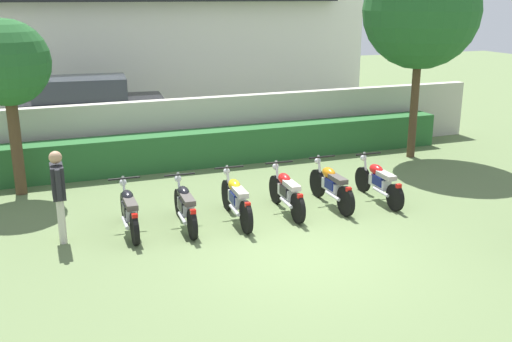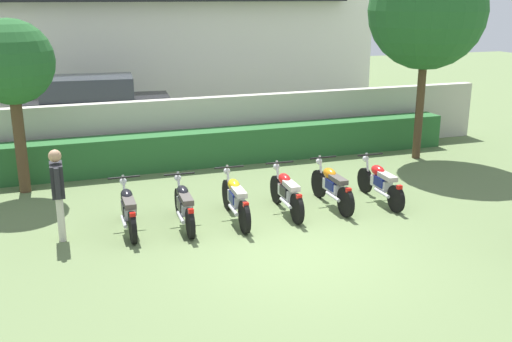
{
  "view_description": "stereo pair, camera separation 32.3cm",
  "coord_description": "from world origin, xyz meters",
  "px_view_note": "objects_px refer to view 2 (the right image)",
  "views": [
    {
      "loc": [
        -4.11,
        -8.59,
        4.28
      ],
      "look_at": [
        0.0,
        2.2,
        0.86
      ],
      "focal_mm": 41.95,
      "sensor_mm": 36.0,
      "label": 1
    },
    {
      "loc": [
        -3.81,
        -8.7,
        4.28
      ],
      "look_at": [
        0.0,
        2.2,
        0.86
      ],
      "focal_mm": 41.95,
      "sensor_mm": 36.0,
      "label": 2
    }
  ],
  "objects_px": {
    "tree_near_inspector": "(11,64)",
    "inspector_person": "(58,187)",
    "parked_car": "(94,108)",
    "motorcycle_in_row_3": "(286,192)",
    "tree_far_side": "(427,11)",
    "motorcycle_in_row_0": "(128,209)",
    "motorcycle_in_row_2": "(235,199)",
    "motorcycle_in_row_5": "(380,182)",
    "motorcycle_in_row_1": "(184,205)",
    "motorcycle_in_row_4": "(332,186)"
  },
  "relations": [
    {
      "from": "motorcycle_in_row_1",
      "to": "motorcycle_in_row_5",
      "type": "relative_size",
      "value": 0.95
    },
    {
      "from": "motorcycle_in_row_0",
      "to": "inspector_person",
      "type": "height_order",
      "value": "inspector_person"
    },
    {
      "from": "tree_far_side",
      "to": "motorcycle_in_row_0",
      "type": "height_order",
      "value": "tree_far_side"
    },
    {
      "from": "parked_car",
      "to": "inspector_person",
      "type": "relative_size",
      "value": 2.78
    },
    {
      "from": "tree_near_inspector",
      "to": "inspector_person",
      "type": "xyz_separation_m",
      "value": [
        0.69,
        -3.12,
        -1.87
      ]
    },
    {
      "from": "tree_far_side",
      "to": "inspector_person",
      "type": "height_order",
      "value": "tree_far_side"
    },
    {
      "from": "parked_car",
      "to": "motorcycle_in_row_1",
      "type": "relative_size",
      "value": 2.59
    },
    {
      "from": "tree_near_inspector",
      "to": "motorcycle_in_row_5",
      "type": "distance_m",
      "value": 8.26
    },
    {
      "from": "tree_near_inspector",
      "to": "motorcycle_in_row_3",
      "type": "height_order",
      "value": "tree_near_inspector"
    },
    {
      "from": "motorcycle_in_row_2",
      "to": "motorcycle_in_row_5",
      "type": "bearing_deg",
      "value": -86.32
    },
    {
      "from": "motorcycle_in_row_2",
      "to": "motorcycle_in_row_5",
      "type": "distance_m",
      "value": 3.24
    },
    {
      "from": "tree_near_inspector",
      "to": "parked_car",
      "type": "bearing_deg",
      "value": 68.32
    },
    {
      "from": "motorcycle_in_row_1",
      "to": "motorcycle_in_row_2",
      "type": "height_order",
      "value": "motorcycle_in_row_2"
    },
    {
      "from": "tree_far_side",
      "to": "motorcycle_in_row_1",
      "type": "distance_m",
      "value": 8.36
    },
    {
      "from": "parked_car",
      "to": "inspector_person",
      "type": "bearing_deg",
      "value": -93.66
    },
    {
      "from": "motorcycle_in_row_2",
      "to": "tree_far_side",
      "type": "bearing_deg",
      "value": -61.55
    },
    {
      "from": "tree_near_inspector",
      "to": "tree_far_side",
      "type": "distance_m",
      "value": 10.06
    },
    {
      "from": "tree_near_inspector",
      "to": "tree_far_side",
      "type": "bearing_deg",
      "value": -2.33
    },
    {
      "from": "motorcycle_in_row_0",
      "to": "motorcycle_in_row_5",
      "type": "bearing_deg",
      "value": -90.22
    },
    {
      "from": "motorcycle_in_row_1",
      "to": "motorcycle_in_row_5",
      "type": "xyz_separation_m",
      "value": [
        4.26,
        0.02,
        -0.0
      ]
    },
    {
      "from": "motorcycle_in_row_2",
      "to": "motorcycle_in_row_4",
      "type": "distance_m",
      "value": 2.14
    },
    {
      "from": "motorcycle_in_row_2",
      "to": "inspector_person",
      "type": "xyz_separation_m",
      "value": [
        -3.26,
        0.16,
        0.54
      ]
    },
    {
      "from": "tree_far_side",
      "to": "motorcycle_in_row_0",
      "type": "distance_m",
      "value": 9.22
    },
    {
      "from": "tree_far_side",
      "to": "parked_car",
      "type": "bearing_deg",
      "value": 146.15
    },
    {
      "from": "motorcycle_in_row_2",
      "to": "motorcycle_in_row_5",
      "type": "xyz_separation_m",
      "value": [
        3.24,
        0.03,
        -0.02
      ]
    },
    {
      "from": "motorcycle_in_row_0",
      "to": "motorcycle_in_row_4",
      "type": "xyz_separation_m",
      "value": [
        4.2,
        -0.02,
        0.01
      ]
    },
    {
      "from": "motorcycle_in_row_2",
      "to": "inspector_person",
      "type": "distance_m",
      "value": 3.3
    },
    {
      "from": "tree_near_inspector",
      "to": "inspector_person",
      "type": "height_order",
      "value": "tree_near_inspector"
    },
    {
      "from": "tree_near_inspector",
      "to": "motorcycle_in_row_2",
      "type": "distance_m",
      "value": 5.67
    },
    {
      "from": "motorcycle_in_row_4",
      "to": "motorcycle_in_row_5",
      "type": "xyz_separation_m",
      "value": [
        1.1,
        -0.07,
        -0.01
      ]
    },
    {
      "from": "parked_car",
      "to": "tree_near_inspector",
      "type": "xyz_separation_m",
      "value": [
        -1.98,
        -4.97,
        1.93
      ]
    },
    {
      "from": "parked_car",
      "to": "motorcycle_in_row_0",
      "type": "xyz_separation_m",
      "value": [
        -0.08,
        -8.12,
        -0.49
      ]
    },
    {
      "from": "parked_car",
      "to": "motorcycle_in_row_4",
      "type": "height_order",
      "value": "parked_car"
    },
    {
      "from": "parked_car",
      "to": "motorcycle_in_row_3",
      "type": "xyz_separation_m",
      "value": [
        3.07,
        -8.19,
        -0.49
      ]
    },
    {
      "from": "tree_far_side",
      "to": "motorcycle_in_row_0",
      "type": "bearing_deg",
      "value": -161.32
    },
    {
      "from": "motorcycle_in_row_5",
      "to": "parked_car",
      "type": "bearing_deg",
      "value": 33.53
    },
    {
      "from": "motorcycle_in_row_4",
      "to": "inspector_person",
      "type": "height_order",
      "value": "inspector_person"
    },
    {
      "from": "inspector_person",
      "to": "tree_near_inspector",
      "type": "bearing_deg",
      "value": 102.56
    },
    {
      "from": "tree_far_side",
      "to": "motorcycle_in_row_4",
      "type": "bearing_deg",
      "value": -144.76
    },
    {
      "from": "tree_far_side",
      "to": "motorcycle_in_row_2",
      "type": "relative_size",
      "value": 2.73
    },
    {
      "from": "tree_far_side",
      "to": "inspector_person",
      "type": "relative_size",
      "value": 3.22
    },
    {
      "from": "motorcycle_in_row_0",
      "to": "motorcycle_in_row_5",
      "type": "xyz_separation_m",
      "value": [
        5.3,
        -0.09,
        -0.01
      ]
    },
    {
      "from": "inspector_person",
      "to": "tree_far_side",
      "type": "bearing_deg",
      "value": 16.25
    },
    {
      "from": "parked_car",
      "to": "motorcycle_in_row_1",
      "type": "bearing_deg",
      "value": -78.05
    },
    {
      "from": "motorcycle_in_row_0",
      "to": "motorcycle_in_row_5",
      "type": "distance_m",
      "value": 5.3
    },
    {
      "from": "parked_car",
      "to": "motorcycle_in_row_3",
      "type": "height_order",
      "value": "parked_car"
    },
    {
      "from": "tree_near_inspector",
      "to": "motorcycle_in_row_4",
      "type": "bearing_deg",
      "value": -27.48
    },
    {
      "from": "motorcycle_in_row_3",
      "to": "motorcycle_in_row_5",
      "type": "relative_size",
      "value": 0.98
    },
    {
      "from": "motorcycle_in_row_0",
      "to": "motorcycle_in_row_4",
      "type": "relative_size",
      "value": 0.95
    },
    {
      "from": "motorcycle_in_row_0",
      "to": "motorcycle_in_row_3",
      "type": "height_order",
      "value": "motorcycle_in_row_3"
    }
  ]
}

